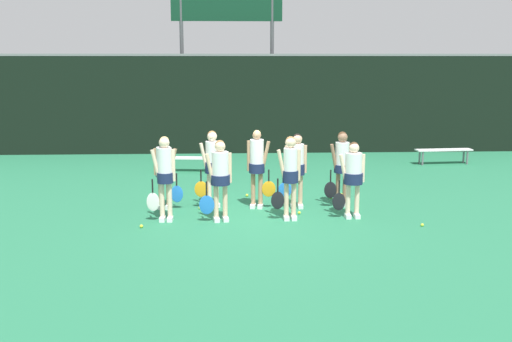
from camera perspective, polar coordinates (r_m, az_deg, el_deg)
The scene contains 22 objects.
ground_plane at distance 13.15m, azimuth 0.07°, elevation -4.03°, with size 140.00×140.00×0.00m, color #26724C.
fence_windscreen at distance 21.11m, azimuth -1.01°, elevation 6.42°, with size 60.00×0.08×3.48m.
scoreboard at distance 22.69m, azimuth -2.81°, elevation 15.03°, with size 4.08×0.15×6.41m.
bench_courtside at distance 17.92m, azimuth -6.19°, elevation 1.14°, with size 2.09×0.58×0.43m.
bench_far at distance 19.98m, azimuth 17.45°, elevation 1.80°, with size 1.83×0.50×0.48m.
player_0 at distance 12.46m, azimuth -8.69°, elevation -0.06°, with size 0.61×0.33×1.78m.
player_1 at distance 12.33m, azimuth -3.46°, elevation -0.23°, with size 0.68×0.40×1.70m.
player_2 at distance 12.43m, azimuth 3.26°, elevation 0.01°, with size 0.61×0.33×1.77m.
player_3 at distance 12.74m, azimuth 9.22°, elevation -0.22°, with size 0.68×0.40×1.63m.
player_4 at distance 13.52m, azimuth -8.73°, elevation 0.35°, with size 0.65×0.38×1.61m.
player_5 at distance 13.52m, azimuth -4.20°, elevation 0.83°, with size 0.63×0.35×1.75m.
player_6 at distance 13.40m, azimuth 0.11°, elevation 0.79°, with size 0.64×0.35×1.77m.
player_7 at distance 13.44m, azimuth 3.91°, elevation 0.61°, with size 0.64×0.34×1.69m.
player_8 at distance 13.67m, azimuth 8.17°, elevation 0.82°, with size 0.63×0.36×1.72m.
tennis_ball_0 at distance 14.58m, azimuth 7.15°, elevation -2.49°, with size 0.07×0.07×0.07m, color #CCE033.
tennis_ball_1 at distance 14.93m, azimuth 8.15°, elevation -2.21°, with size 0.07×0.07×0.07m, color #CCE033.
tennis_ball_2 at distance 14.68m, azimuth -0.87°, elevation -2.32°, with size 0.07×0.07×0.07m, color #CCE033.
tennis_ball_3 at distance 12.59m, azimuth 15.55°, elevation -4.97°, with size 0.06×0.06×0.06m, color #CCE033.
tennis_ball_4 at distance 12.25m, azimuth -10.86°, elevation -5.19°, with size 0.07×0.07×0.07m, color #CCE033.
tennis_ball_5 at distance 14.18m, azimuth -0.24°, elevation -2.80°, with size 0.07×0.07×0.07m, color #CCE033.
tennis_ball_6 at distance 13.09m, azimuth 4.14°, elevation -3.98°, with size 0.07×0.07×0.07m, color #CCE033.
tennis_ball_7 at distance 13.53m, azimuth -5.37°, elevation -3.52°, with size 0.06×0.06×0.06m, color #CCE033.
Camera 1 is at (-0.60, -12.70, 3.37)m, focal length 42.00 mm.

